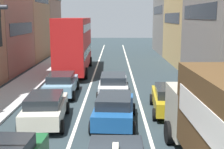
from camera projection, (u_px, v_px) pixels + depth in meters
sidewalk_left at (38, 75)px, 27.74m from camera, size 2.60×64.00×0.14m
lane_stripe_left at (94, 76)px, 27.71m from camera, size 0.16×60.00×0.01m
lane_stripe_right at (132, 76)px, 27.69m from camera, size 0.16×60.00×0.01m
building_row_right at (218, 17)px, 29.11m from camera, size 7.20×43.90×11.42m
sedan_centre_lane_second at (114, 108)px, 15.07m from camera, size 2.28×4.41×1.49m
wagon_left_lane_second at (45, 108)px, 15.19m from camera, size 2.28×4.40×1.49m
hatchback_centre_lane_third at (113, 85)px, 20.34m from camera, size 2.07×4.31×1.49m
sedan_left_lane_third at (61, 84)px, 20.67m from camera, size 2.14×4.34×1.49m
sedan_right_lane_behind_truck at (170, 98)px, 16.93m from camera, size 2.29×4.41×1.49m
bus_mid_queue_primary at (74, 42)px, 28.74m from camera, size 2.96×10.55×5.06m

